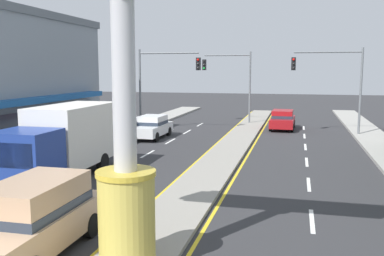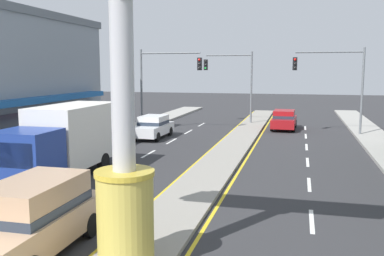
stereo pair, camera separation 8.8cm
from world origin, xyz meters
name	(u,v)px [view 1 (the left image)]	position (x,y,z in m)	size (l,w,h in m)	color
median_strip	(224,157)	(0.00, 18.00, 0.07)	(2.01, 52.00, 0.14)	gray
sidewalk_left	(57,156)	(-8.77, 16.00, 0.09)	(2.33, 60.00, 0.18)	#9E9B93
lane_markings	(219,163)	(0.00, 16.65, 0.00)	(8.75, 52.00, 0.01)	silver
district_sign	(124,111)	(0.00, 4.71, 3.77)	(6.95, 1.38, 7.68)	gold
traffic_light_left_side	(162,75)	(-6.24, 26.66, 4.25)	(4.86, 0.46, 6.20)	slate
traffic_light_right_side	(335,76)	(6.24, 27.59, 4.25)	(4.86, 0.46, 6.20)	slate
traffic_light_median_far	(233,75)	(-1.75, 32.53, 4.19)	(4.20, 0.46, 6.20)	slate
sedan_near_right_lane	(283,119)	(2.65, 29.91, 0.79)	(1.93, 4.35, 1.53)	maroon
suv_far_right_lane	(34,217)	(-2.65, 5.01, 0.98)	(1.99, 4.61, 1.90)	tan
sedan_near_left_lane	(152,127)	(-5.95, 23.46, 0.79)	(1.90, 4.33, 1.53)	white
box_truck_mid_left_lane	(64,140)	(-5.96, 12.11, 1.69)	(2.29, 6.91, 3.12)	navy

